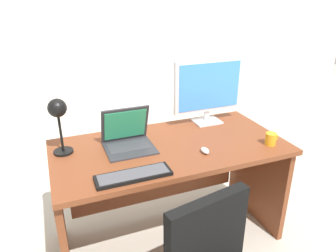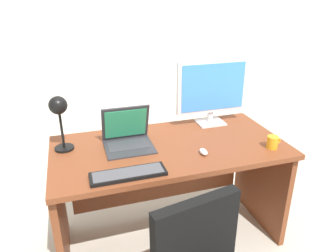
{
  "view_description": "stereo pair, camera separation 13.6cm",
  "coord_description": "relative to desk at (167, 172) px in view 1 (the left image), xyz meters",
  "views": [
    {
      "loc": [
        -0.69,
        -1.71,
        1.68
      ],
      "look_at": [
        0.0,
        0.04,
        0.88
      ],
      "focal_mm": 33.89,
      "sensor_mm": 36.0,
      "label": 1
    },
    {
      "loc": [
        -0.57,
        -1.75,
        1.68
      ],
      "look_at": [
        0.0,
        0.04,
        0.88
      ],
      "focal_mm": 33.89,
      "sensor_mm": 36.0,
      "label": 2
    }
  ],
  "objects": [
    {
      "name": "coffee_mug",
      "position": [
        0.61,
        -0.28,
        0.27
      ],
      "size": [
        0.09,
        0.07,
        0.08
      ],
      "color": "orange",
      "rests_on": "desk"
    },
    {
      "name": "desk_lamp",
      "position": [
        -0.65,
        0.07,
        0.49
      ],
      "size": [
        0.12,
        0.14,
        0.36
      ],
      "color": "black",
      "rests_on": "desk"
    },
    {
      "name": "mouse",
      "position": [
        0.16,
        -0.23,
        0.25
      ],
      "size": [
        0.04,
        0.08,
        0.03
      ],
      "color": "silver",
      "rests_on": "desk"
    },
    {
      "name": "keyboard",
      "position": [
        -0.33,
        -0.33,
        0.24
      ],
      "size": [
        0.41,
        0.13,
        0.02
      ],
      "color": "black",
      "rests_on": "desk"
    },
    {
      "name": "ground",
      "position": [
        0.0,
        1.45,
        -0.52
      ],
      "size": [
        12.0,
        12.0,
        0.0
      ],
      "primitive_type": "plane",
      "color": "#B7B2A3"
    },
    {
      "name": "monitor",
      "position": [
        0.41,
        0.21,
        0.51
      ],
      "size": [
        0.54,
        0.16,
        0.48
      ],
      "color": "silver",
      "rests_on": "desk"
    },
    {
      "name": "desk",
      "position": [
        0.0,
        0.0,
        0.0
      ],
      "size": [
        1.5,
        0.76,
        0.76
      ],
      "color": "brown",
      "rests_on": "ground"
    },
    {
      "name": "laptop",
      "position": [
        -0.26,
        0.05,
        0.31
      ],
      "size": [
        0.31,
        0.28,
        0.26
      ],
      "color": "#2D2D33",
      "rests_on": "desk"
    },
    {
      "name": "back_wall",
      "position": [
        0.0,
        3.16,
        0.88
      ],
      "size": [
        10.0,
        0.1,
        2.8
      ],
      "primitive_type": "cube",
      "color": "silver",
      "rests_on": "ground"
    }
  ]
}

